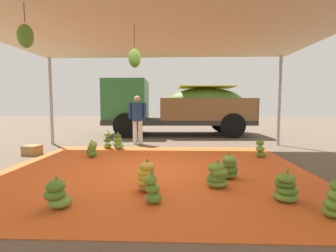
{
  "coord_description": "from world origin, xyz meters",
  "views": [
    {
      "loc": [
        0.48,
        -5.06,
        1.36
      ],
      "look_at": [
        0.2,
        2.18,
        0.73
      ],
      "focal_mm": 26.88,
      "sensor_mm": 36.0,
      "label": 1
    }
  ],
  "objects_px": {
    "banana_bunch_4": "(229,168)",
    "cargo_truck_main": "(176,106)",
    "banana_bunch_2": "(152,190)",
    "banana_bunch_3": "(335,201)",
    "banana_bunch_7": "(260,149)",
    "banana_bunch_0": "(118,142)",
    "banana_bunch_5": "(147,177)",
    "worker_0": "(138,116)",
    "crate_0": "(32,150)",
    "banana_bunch_11": "(107,141)",
    "banana_bunch_9": "(286,188)",
    "banana_bunch_6": "(217,176)",
    "banana_bunch_1": "(57,195)",
    "banana_bunch_10": "(92,150)"
  },
  "relations": [
    {
      "from": "banana_bunch_5",
      "to": "banana_bunch_7",
      "type": "bearing_deg",
      "value": 44.94
    },
    {
      "from": "banana_bunch_0",
      "to": "banana_bunch_3",
      "type": "bearing_deg",
      "value": -50.85
    },
    {
      "from": "banana_bunch_3",
      "to": "worker_0",
      "type": "bearing_deg",
      "value": 120.41
    },
    {
      "from": "banana_bunch_1",
      "to": "banana_bunch_6",
      "type": "xyz_separation_m",
      "value": [
        2.2,
        0.93,
        0.01
      ]
    },
    {
      "from": "banana_bunch_6",
      "to": "banana_bunch_11",
      "type": "distance_m",
      "value": 4.46
    },
    {
      "from": "banana_bunch_0",
      "to": "banana_bunch_5",
      "type": "bearing_deg",
      "value": -70.07
    },
    {
      "from": "banana_bunch_5",
      "to": "worker_0",
      "type": "relative_size",
      "value": 0.31
    },
    {
      "from": "banana_bunch_3",
      "to": "banana_bunch_11",
      "type": "height_order",
      "value": "banana_bunch_11"
    },
    {
      "from": "worker_0",
      "to": "crate_0",
      "type": "distance_m",
      "value": 3.3
    },
    {
      "from": "banana_bunch_4",
      "to": "crate_0",
      "type": "xyz_separation_m",
      "value": [
        -4.83,
        1.98,
        -0.08
      ]
    },
    {
      "from": "cargo_truck_main",
      "to": "banana_bunch_7",
      "type": "bearing_deg",
      "value": -65.47
    },
    {
      "from": "banana_bunch_4",
      "to": "worker_0",
      "type": "height_order",
      "value": "worker_0"
    },
    {
      "from": "banana_bunch_4",
      "to": "banana_bunch_1",
      "type": "bearing_deg",
      "value": -150.56
    },
    {
      "from": "banana_bunch_5",
      "to": "worker_0",
      "type": "distance_m",
      "value": 4.78
    },
    {
      "from": "banana_bunch_10",
      "to": "banana_bunch_6",
      "type": "bearing_deg",
      "value": -37.76
    },
    {
      "from": "banana_bunch_3",
      "to": "banana_bunch_9",
      "type": "relative_size",
      "value": 1.13
    },
    {
      "from": "banana_bunch_7",
      "to": "banana_bunch_2",
      "type": "bearing_deg",
      "value": -128.84
    },
    {
      "from": "banana_bunch_5",
      "to": "banana_bunch_11",
      "type": "height_order",
      "value": "banana_bunch_11"
    },
    {
      "from": "banana_bunch_7",
      "to": "banana_bunch_3",
      "type": "bearing_deg",
      "value": -94.0
    },
    {
      "from": "banana_bunch_0",
      "to": "banana_bunch_7",
      "type": "xyz_separation_m",
      "value": [
        3.91,
        -1.08,
        -0.01
      ]
    },
    {
      "from": "banana_bunch_2",
      "to": "banana_bunch_10",
      "type": "xyz_separation_m",
      "value": [
        -1.83,
        2.87,
        0.01
      ]
    },
    {
      "from": "banana_bunch_3",
      "to": "banana_bunch_9",
      "type": "xyz_separation_m",
      "value": [
        -0.35,
        0.53,
        -0.03
      ]
    },
    {
      "from": "banana_bunch_2",
      "to": "banana_bunch_3",
      "type": "bearing_deg",
      "value": -10.02
    },
    {
      "from": "banana_bunch_5",
      "to": "banana_bunch_10",
      "type": "bearing_deg",
      "value": 125.05
    },
    {
      "from": "banana_bunch_10",
      "to": "worker_0",
      "type": "relative_size",
      "value": 0.27
    },
    {
      "from": "banana_bunch_1",
      "to": "worker_0",
      "type": "height_order",
      "value": "worker_0"
    },
    {
      "from": "banana_bunch_7",
      "to": "banana_bunch_11",
      "type": "relative_size",
      "value": 0.88
    },
    {
      "from": "banana_bunch_4",
      "to": "cargo_truck_main",
      "type": "distance_m",
      "value": 6.83
    },
    {
      "from": "banana_bunch_9",
      "to": "banana_bunch_10",
      "type": "bearing_deg",
      "value": 143.44
    },
    {
      "from": "banana_bunch_3",
      "to": "banana_bunch_6",
      "type": "bearing_deg",
      "value": 138.39
    },
    {
      "from": "banana_bunch_1",
      "to": "banana_bunch_5",
      "type": "height_order",
      "value": "banana_bunch_5"
    },
    {
      "from": "crate_0",
      "to": "banana_bunch_7",
      "type": "bearing_deg",
      "value": -1.04
    },
    {
      "from": "banana_bunch_2",
      "to": "banana_bunch_7",
      "type": "xyz_separation_m",
      "value": [
        2.45,
        3.04,
        0.02
      ]
    },
    {
      "from": "banana_bunch_7",
      "to": "banana_bunch_11",
      "type": "xyz_separation_m",
      "value": [
        -4.24,
        1.13,
        0.03
      ]
    },
    {
      "from": "banana_bunch_4",
      "to": "banana_bunch_10",
      "type": "xyz_separation_m",
      "value": [
        -3.11,
        1.7,
        -0.01
      ]
    },
    {
      "from": "banana_bunch_3",
      "to": "worker_0",
      "type": "relative_size",
      "value": 0.31
    },
    {
      "from": "banana_bunch_11",
      "to": "crate_0",
      "type": "height_order",
      "value": "banana_bunch_11"
    },
    {
      "from": "banana_bunch_9",
      "to": "cargo_truck_main",
      "type": "distance_m",
      "value": 7.94
    },
    {
      "from": "banana_bunch_6",
      "to": "worker_0",
      "type": "distance_m",
      "value": 4.9
    },
    {
      "from": "banana_bunch_7",
      "to": "banana_bunch_11",
      "type": "distance_m",
      "value": 4.39
    },
    {
      "from": "banana_bunch_1",
      "to": "banana_bunch_10",
      "type": "distance_m",
      "value": 3.17
    },
    {
      "from": "banana_bunch_3",
      "to": "crate_0",
      "type": "xyz_separation_m",
      "value": [
        -5.75,
        3.54,
        -0.09
      ]
    },
    {
      "from": "banana_bunch_6",
      "to": "banana_bunch_9",
      "type": "relative_size",
      "value": 1.0
    },
    {
      "from": "banana_bunch_0",
      "to": "banana_bunch_6",
      "type": "relative_size",
      "value": 1.11
    },
    {
      "from": "banana_bunch_9",
      "to": "banana_bunch_11",
      "type": "xyz_separation_m",
      "value": [
        -3.65,
        4.03,
        0.05
      ]
    },
    {
      "from": "banana_bunch_5",
      "to": "banana_bunch_6",
      "type": "xyz_separation_m",
      "value": [
        1.13,
        0.23,
        -0.03
      ]
    },
    {
      "from": "crate_0",
      "to": "banana_bunch_0",
      "type": "bearing_deg",
      "value": 24.91
    },
    {
      "from": "banana_bunch_1",
      "to": "banana_bunch_7",
      "type": "relative_size",
      "value": 0.87
    },
    {
      "from": "banana_bunch_7",
      "to": "crate_0",
      "type": "relative_size",
      "value": 1.21
    },
    {
      "from": "banana_bunch_1",
      "to": "banana_bunch_9",
      "type": "xyz_separation_m",
      "value": [
        3.07,
        0.38,
        0.0
      ]
    }
  ]
}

